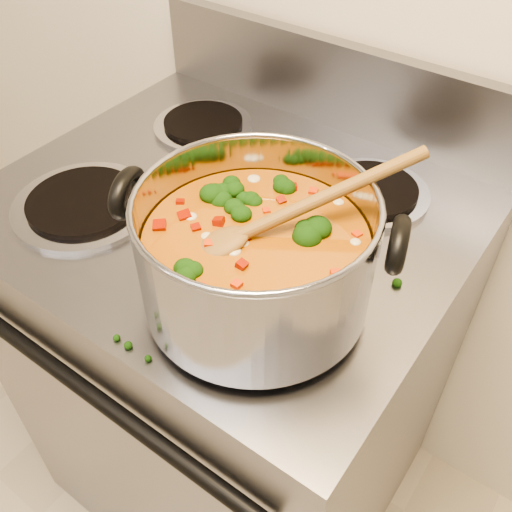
# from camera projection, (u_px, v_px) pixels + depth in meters

# --- Properties ---
(electric_range) EXTENTS (0.75, 0.68, 1.08)m
(electric_range) POSITION_uv_depth(u_px,v_px,m) (237.00, 365.00, 1.24)
(electric_range) COLOR gray
(electric_range) RESTS_ON ground
(stockpot) EXTENTS (0.35, 0.29, 0.17)m
(stockpot) POSITION_uv_depth(u_px,v_px,m) (255.00, 256.00, 0.70)
(stockpot) COLOR #95959C
(stockpot) RESTS_ON electric_range
(wooden_spoon) EXTENTS (0.20, 0.26, 0.11)m
(wooden_spoon) POSITION_uv_depth(u_px,v_px,m) (273.00, 221.00, 0.67)
(wooden_spoon) COLOR brown
(wooden_spoon) RESTS_ON stockpot
(cooktop_crumbs) EXTENTS (0.44, 0.12, 0.01)m
(cooktop_crumbs) POSITION_uv_depth(u_px,v_px,m) (248.00, 335.00, 0.72)
(cooktop_crumbs) COLOR black
(cooktop_crumbs) RESTS_ON electric_range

